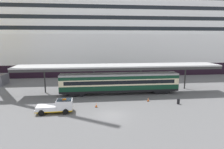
{
  "coord_description": "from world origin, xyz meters",
  "views": [
    {
      "loc": [
        -2.91,
        -25.82,
        10.53
      ],
      "look_at": [
        0.79,
        7.64,
        4.5
      ],
      "focal_mm": 31.23,
      "sensor_mm": 36.0,
      "label": 1
    }
  ],
  "objects_px": {
    "service_truck": "(58,106)",
    "traffic_cone_near": "(148,99)",
    "quay_bollard": "(178,101)",
    "cruise_ship": "(129,31)",
    "train_carriage": "(120,82)",
    "traffic_cone_mid": "(96,105)"
  },
  "relations": [
    {
      "from": "service_truck",
      "to": "traffic_cone_near",
      "type": "relative_size",
      "value": 7.45
    },
    {
      "from": "traffic_cone_near",
      "to": "quay_bollard",
      "type": "bearing_deg",
      "value": -22.57
    },
    {
      "from": "cruise_ship",
      "to": "train_carriage",
      "type": "xyz_separation_m",
      "value": [
        -7.9,
        -30.5,
        -11.2
      ]
    },
    {
      "from": "train_carriage",
      "to": "quay_bollard",
      "type": "distance_m",
      "value": 11.49
    },
    {
      "from": "cruise_ship",
      "to": "quay_bollard",
      "type": "distance_m",
      "value": 39.84
    },
    {
      "from": "service_truck",
      "to": "train_carriage",
      "type": "bearing_deg",
      "value": 40.24
    },
    {
      "from": "quay_bollard",
      "to": "train_carriage",
      "type": "bearing_deg",
      "value": 140.97
    },
    {
      "from": "cruise_ship",
      "to": "traffic_cone_mid",
      "type": "bearing_deg",
      "value": -108.59
    },
    {
      "from": "train_carriage",
      "to": "traffic_cone_near",
      "type": "distance_m",
      "value": 7.03
    },
    {
      "from": "traffic_cone_mid",
      "to": "quay_bollard",
      "type": "relative_size",
      "value": 0.74
    },
    {
      "from": "traffic_cone_mid",
      "to": "traffic_cone_near",
      "type": "bearing_deg",
      "value": 12.46
    },
    {
      "from": "train_carriage",
      "to": "traffic_cone_mid",
      "type": "height_order",
      "value": "train_carriage"
    },
    {
      "from": "cruise_ship",
      "to": "traffic_cone_near",
      "type": "distance_m",
      "value": 38.27
    },
    {
      "from": "service_truck",
      "to": "quay_bollard",
      "type": "height_order",
      "value": "service_truck"
    },
    {
      "from": "train_carriage",
      "to": "quay_bollard",
      "type": "height_order",
      "value": "train_carriage"
    },
    {
      "from": "cruise_ship",
      "to": "service_truck",
      "type": "relative_size",
      "value": 27.19
    },
    {
      "from": "cruise_ship",
      "to": "traffic_cone_near",
      "type": "height_order",
      "value": "cruise_ship"
    },
    {
      "from": "service_truck",
      "to": "traffic_cone_near",
      "type": "distance_m",
      "value": 15.11
    },
    {
      "from": "service_truck",
      "to": "traffic_cone_mid",
      "type": "height_order",
      "value": "service_truck"
    },
    {
      "from": "service_truck",
      "to": "quay_bollard",
      "type": "bearing_deg",
      "value": 4.97
    },
    {
      "from": "cruise_ship",
      "to": "train_carriage",
      "type": "bearing_deg",
      "value": -104.52
    },
    {
      "from": "cruise_ship",
      "to": "service_truck",
      "type": "bearing_deg",
      "value": -114.98
    }
  ]
}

